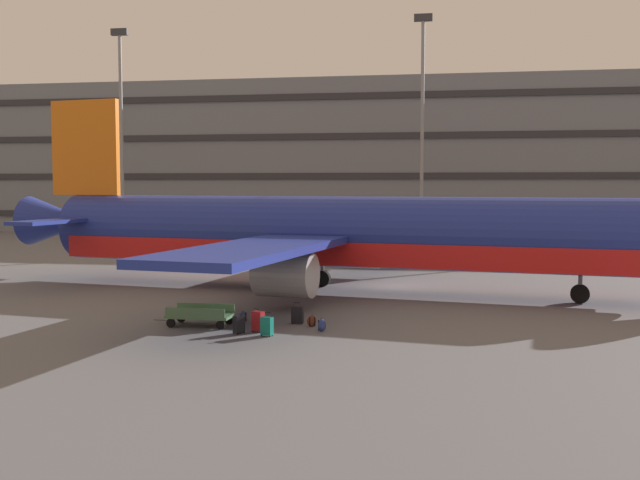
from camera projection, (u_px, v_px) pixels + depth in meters
name	position (u px, v px, depth m)	size (l,w,h in m)	color
ground_plane	(384.00, 288.00, 41.01)	(600.00, 600.00, 0.00)	#5B5B60
terminal_structure	(420.00, 159.00, 92.19)	(136.95, 21.90, 17.68)	slate
airliner	(329.00, 235.00, 39.50)	(38.42, 31.19, 10.65)	navy
light_mast_far_left	(121.00, 118.00, 78.92)	(1.80, 0.50, 22.07)	gray
light_mast_left	(422.00, 112.00, 73.55)	(1.80, 0.50, 22.38)	gray
suitcase_orange	(258.00, 321.00, 28.72)	(0.54, 0.45, 0.92)	#B21E23
suitcase_small	(297.00, 315.00, 30.40)	(0.49, 0.28, 0.89)	black
suitcase_large	(267.00, 326.00, 27.92)	(0.50, 0.39, 0.90)	#147266
suitcase_purple	(239.00, 324.00, 28.39)	(0.45, 0.49, 0.81)	black
backpack_upright	(243.00, 317.00, 30.79)	(0.36, 0.40, 0.49)	navy
backpack_red	(322.00, 326.00, 28.79)	(0.39, 0.39, 0.54)	navy
backpack_silver	(312.00, 321.00, 29.81)	(0.43, 0.36, 0.49)	#592619
baggage_cart	(200.00, 315.00, 29.94)	(3.32, 1.36, 0.82)	#4C724C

